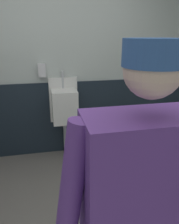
# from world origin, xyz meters

# --- Properties ---
(wall_back) EXTENTS (4.65, 0.12, 2.76)m
(wall_back) POSITION_xyz_m (0.00, 1.65, 1.38)
(wall_back) COLOR silver
(wall_back) RESTS_ON ground_plane
(wainscot_band_back) EXTENTS (4.05, 0.03, 1.08)m
(wainscot_band_back) POSITION_xyz_m (0.00, 1.58, 0.54)
(wainscot_band_back) COLOR #19232D
(wainscot_band_back) RESTS_ON ground_plane
(urinal_solo) EXTENTS (0.40, 0.34, 1.24)m
(urinal_solo) POSITION_xyz_m (0.08, 1.43, 0.78)
(urinal_solo) COLOR white
(urinal_solo) RESTS_ON ground_plane
(person) EXTENTS (0.70, 0.60, 1.70)m
(person) POSITION_xyz_m (0.18, -0.82, 1.01)
(person) COLOR #2D3342
(person) RESTS_ON ground_plane
(soap_dispenser) EXTENTS (0.10, 0.07, 0.18)m
(soap_dispenser) POSITION_xyz_m (-0.19, 1.55, 1.26)
(soap_dispenser) COLOR silver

